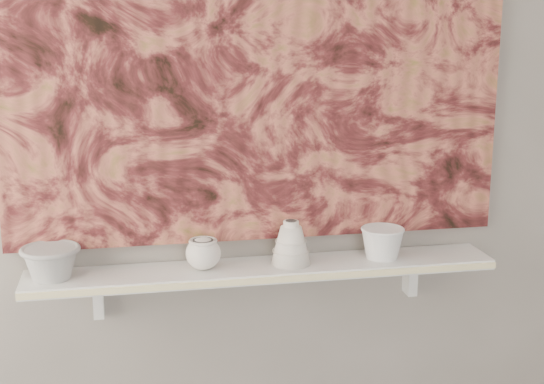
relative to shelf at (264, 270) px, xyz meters
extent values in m
plane|color=gray|center=(0.00, 0.09, 0.44)|extent=(3.60, 0.00, 3.60)
cube|color=silver|center=(0.00, 0.00, 0.00)|extent=(1.40, 0.18, 0.03)
cube|color=#F4E5A3|center=(0.00, -0.09, 0.00)|extent=(1.40, 0.01, 0.02)
cube|color=silver|center=(-0.49, 0.06, -0.07)|extent=(0.03, 0.06, 0.12)
cube|color=silver|center=(0.49, 0.06, -0.07)|extent=(0.03, 0.06, 0.12)
cube|color=#5B1F22|center=(0.00, 0.08, 0.62)|extent=(1.50, 0.02, 1.10)
cube|color=black|center=(0.45, 0.07, 0.32)|extent=(0.09, 0.00, 0.08)
camera|label=1|loc=(-0.39, -2.11, 0.74)|focal=50.00mm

